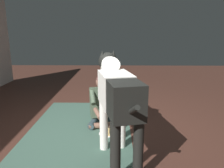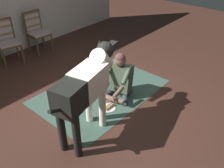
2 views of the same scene
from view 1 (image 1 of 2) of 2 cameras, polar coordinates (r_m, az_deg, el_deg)
The scene contains 5 objects.
ground_plane at distance 3.41m, azimuth -3.05°, elevation -13.19°, with size 14.28×14.28×0.00m, color #43271E.
area_rug at distance 3.69m, azimuth -8.28°, elevation -11.04°, with size 2.40×1.64×0.01m, color #3B584B.
person_sitting_on_floor at distance 3.64m, azimuth -2.63°, elevation -5.29°, with size 0.70×0.57×0.87m.
large_dog at distance 2.51m, azimuth 1.24°, elevation -2.56°, with size 1.61×0.56×1.30m.
hot_dog_on_plate at distance 3.38m, azimuth -1.33°, elevation -12.98°, with size 0.26×0.26×0.06m.
Camera 1 is at (-3.03, -0.23, 1.54)m, focal length 33.81 mm.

